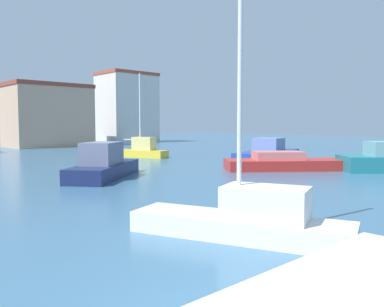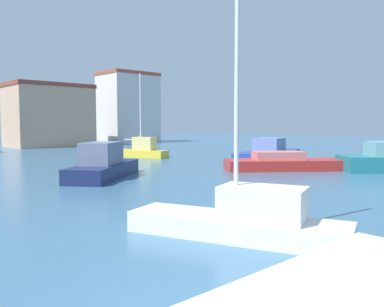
# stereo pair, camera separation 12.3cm
# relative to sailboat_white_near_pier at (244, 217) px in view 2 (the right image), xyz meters

# --- Properties ---
(water) EXTENTS (160.00, 160.00, 0.00)m
(water) POSITION_rel_sailboat_white_near_pier_xyz_m (11.42, 17.11, -0.54)
(water) COLOR #38607F
(water) RESTS_ON ground
(sailboat_white_near_pier) EXTENTS (3.46, 5.81, 8.11)m
(sailboat_white_near_pier) POSITION_rel_sailboat_white_near_pier_xyz_m (0.00, 0.00, 0.00)
(sailboat_white_near_pier) COLOR white
(sailboat_white_near_pier) RESTS_ON water
(motorboat_blue_inner_mooring) EXTENTS (9.45, 5.36, 1.71)m
(motorboat_blue_inner_mooring) POSITION_rel_sailboat_white_near_pier_xyz_m (21.26, 15.11, -0.01)
(motorboat_blue_inner_mooring) COLOR #233D93
(motorboat_blue_inner_mooring) RESTS_ON water
(motorboat_navy_center_channel) EXTENTS (6.37, 5.81, 1.95)m
(motorboat_navy_center_channel) POSITION_rel_sailboat_white_near_pier_xyz_m (3.34, 12.74, 0.16)
(motorboat_navy_center_channel) COLOR #19234C
(motorboat_navy_center_channel) RESTS_ON water
(motorboat_red_behind_lamppost) EXTENTS (8.37, 7.22, 1.18)m
(motorboat_red_behind_lamppost) POSITION_rel_sailboat_white_near_pier_xyz_m (14.17, 8.11, -0.11)
(motorboat_red_behind_lamppost) COLOR #B22823
(motorboat_red_behind_lamppost) RESTS_ON water
(sailboat_yellow_far_left) EXTENTS (2.85, 5.31, 7.39)m
(sailboat_yellow_far_left) POSITION_rel_sailboat_white_near_pier_xyz_m (12.88, 22.64, 0.13)
(sailboat_yellow_far_left) COLOR gold
(sailboat_yellow_far_left) RESTS_ON water
(yacht_club) EXTENTS (10.21, 7.05, 8.20)m
(yacht_club) POSITION_rel_sailboat_white_near_pier_xyz_m (14.12, 45.41, 3.56)
(yacht_club) COLOR tan
(yacht_club) RESTS_ON ground
(waterfront_apartments) EXTENTS (8.40, 6.76, 11.22)m
(waterfront_apartments) POSITION_rel_sailboat_white_near_pier_xyz_m (28.67, 48.74, 5.08)
(waterfront_apartments) COLOR beige
(waterfront_apartments) RESTS_ON ground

